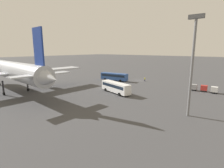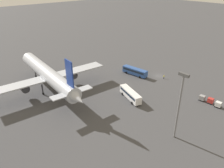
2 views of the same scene
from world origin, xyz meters
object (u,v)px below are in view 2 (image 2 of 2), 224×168
airplane (48,74)px  cargo_cart_red (211,101)px  shuttle_bus_near (135,71)px  cargo_cart_grey (202,98)px  shuttle_bus_far (130,94)px  worker_person (164,77)px  cargo_cart_white (218,104)px

airplane → cargo_cart_red: 61.06m
shuttle_bus_near → cargo_cart_grey: size_ratio=5.79×
shuttle_bus_far → worker_person: bearing=-67.7°
shuttle_bus_near → cargo_cart_white: 38.10m
cargo_cart_white → cargo_cart_grey: bearing=0.4°
cargo_cart_red → airplane: bearing=39.7°
shuttle_bus_far → cargo_cart_white: bearing=-126.1°
cargo_cart_white → cargo_cart_grey: 5.99m
airplane → cargo_cart_grey: size_ratio=24.65×
airplane → cargo_cart_white: (-49.74, -38.51, -5.72)m
shuttle_bus_near → shuttle_bus_far: size_ratio=1.03×
shuttle_bus_far → cargo_cart_grey: 26.22m
shuttle_bus_near → cargo_cart_white: (-38.04, -2.11, -0.77)m
cargo_cart_white → cargo_cart_red: (3.00, -0.35, 0.00)m
shuttle_bus_near → shuttle_bus_far: bearing=121.6°
cargo_cart_white → worker_person: bearing=-10.3°
cargo_cart_red → cargo_cart_grey: 3.02m
shuttle_bus_far → cargo_cart_white: size_ratio=5.63×
airplane → cargo_cart_white: airplane is taller
cargo_cart_grey → cargo_cart_red: bearing=-172.6°
cargo_cart_red → cargo_cart_grey: size_ratio=1.00×
cargo_cart_red → cargo_cart_white: bearing=173.3°
cargo_cart_white → shuttle_bus_far: bearing=38.1°
shuttle_bus_far → worker_person: (2.71, -23.81, -1.12)m
shuttle_bus_far → worker_person: shuttle_bus_far is taller
shuttle_bus_near → worker_person: (-11.20, -6.97, -1.10)m
shuttle_bus_far → cargo_cart_grey: bearing=-118.0°
shuttle_bus_far → cargo_cart_red: bearing=-121.8°
airplane → worker_person: bearing=-114.2°
shuttle_bus_far → shuttle_bus_near: bearing=-34.7°
airplane → shuttle_bus_far: 32.60m
shuttle_bus_far → cargo_cart_red: shuttle_bus_far is taller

